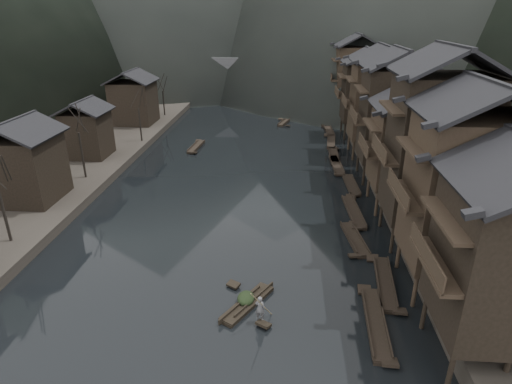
# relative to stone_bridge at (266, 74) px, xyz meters

# --- Properties ---
(water) EXTENTS (300.00, 300.00, 0.00)m
(water) POSITION_rel_stone_bridge_xyz_m (0.00, -72.00, -5.11)
(water) COLOR black
(water) RESTS_ON ground
(right_bank) EXTENTS (40.00, 200.00, 1.80)m
(right_bank) POSITION_rel_stone_bridge_xyz_m (35.00, -32.00, -4.21)
(right_bank) COLOR #2D2823
(right_bank) RESTS_ON ground
(left_bank) EXTENTS (40.00, 200.00, 1.20)m
(left_bank) POSITION_rel_stone_bridge_xyz_m (-35.00, -32.00, -4.51)
(left_bank) COLOR #2D2823
(left_bank) RESTS_ON ground
(stilt_houses) EXTENTS (9.00, 67.60, 16.60)m
(stilt_houses) POSITION_rel_stone_bridge_xyz_m (17.28, -52.71, 3.98)
(stilt_houses) COLOR black
(stilt_houses) RESTS_ON ground
(left_houses) EXTENTS (8.10, 53.20, 8.73)m
(left_houses) POSITION_rel_stone_bridge_xyz_m (-20.50, -51.88, 0.55)
(left_houses) COLOR black
(left_houses) RESTS_ON left_bank
(bare_trees) EXTENTS (3.75, 61.45, 7.51)m
(bare_trees) POSITION_rel_stone_bridge_xyz_m (-17.00, -56.89, 1.32)
(bare_trees) COLOR black
(bare_trees) RESTS_ON left_bank
(moored_sampans) EXTENTS (3.20, 71.67, 0.47)m
(moored_sampans) POSITION_rel_stone_bridge_xyz_m (11.99, -45.42, -4.91)
(moored_sampans) COLOR black
(moored_sampans) RESTS_ON water
(midriver_boats) EXTENTS (14.61, 21.74, 0.45)m
(midriver_boats) POSITION_rel_stone_bridge_xyz_m (-2.14, -33.31, -4.91)
(midriver_boats) COLOR black
(midriver_boats) RESTS_ON water
(stone_bridge) EXTENTS (40.00, 6.00, 9.00)m
(stone_bridge) POSITION_rel_stone_bridge_xyz_m (0.00, 0.00, 0.00)
(stone_bridge) COLOR #4C4C4F
(stone_bridge) RESTS_ON ground
(hero_sampan) EXTENTS (3.54, 5.10, 0.44)m
(hero_sampan) POSITION_rel_stone_bridge_xyz_m (2.93, -76.20, -4.91)
(hero_sampan) COLOR black
(hero_sampan) RESTS_ON water
(cargo_heap) EXTENTS (1.19, 1.56, 0.71)m
(cargo_heap) POSITION_rel_stone_bridge_xyz_m (2.80, -75.99, -4.31)
(cargo_heap) COLOR black
(cargo_heap) RESTS_ON hero_sampan
(boatman) EXTENTS (0.75, 0.58, 1.80)m
(boatman) POSITION_rel_stone_bridge_xyz_m (3.89, -77.83, -3.77)
(boatman) COLOR slate
(boatman) RESTS_ON hero_sampan
(bamboo_pole) EXTENTS (1.47, 2.28, 3.50)m
(bamboo_pole) POSITION_rel_stone_bridge_xyz_m (4.09, -77.83, -1.11)
(bamboo_pole) COLOR #8C7A51
(bamboo_pole) RESTS_ON boatman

